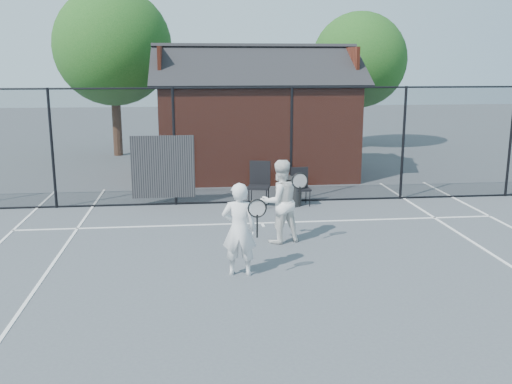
{
  "coord_description": "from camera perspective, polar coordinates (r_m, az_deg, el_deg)",
  "views": [
    {
      "loc": [
        -1.51,
        -9.45,
        3.56
      ],
      "look_at": [
        -0.32,
        1.39,
        1.1
      ],
      "focal_mm": 40.0,
      "sensor_mm": 36.0,
      "label": 1
    }
  ],
  "objects": [
    {
      "name": "ground",
      "position": [
        10.21,
        2.64,
        -7.7
      ],
      "size": [
        80.0,
        80.0,
        0.0
      ],
      "primitive_type": "plane",
      "color": "#474B51",
      "rests_on": "ground"
    },
    {
      "name": "court_lines",
      "position": [
        9.0,
        3.95,
        -10.58
      ],
      "size": [
        11.02,
        18.0,
        0.01
      ],
      "color": "white",
      "rests_on": "ground"
    },
    {
      "name": "player_back",
      "position": [
        11.49,
        2.4,
        -0.94
      ],
      "size": [
        1.0,
        0.86,
        1.7
      ],
      "color": "white",
      "rests_on": "ground"
    },
    {
      "name": "chair_right",
      "position": [
        14.46,
        0.28,
        0.71
      ],
      "size": [
        0.65,
        0.67,
        1.11
      ],
      "primitive_type": "cube",
      "rotation": [
        0.0,
        0.0,
        -0.25
      ],
      "color": "black",
      "rests_on": "ground"
    },
    {
      "name": "fence",
      "position": [
        14.65,
        -1.51,
        4.41
      ],
      "size": [
        22.04,
        3.0,
        3.0
      ],
      "color": "black",
      "rests_on": "ground"
    },
    {
      "name": "waste_bin",
      "position": [
        14.62,
        3.59,
        0.07
      ],
      "size": [
        0.55,
        0.55,
        0.74
      ],
      "primitive_type": "cylinder",
      "rotation": [
        0.0,
        0.0,
        -0.08
      ],
      "color": "#262626",
      "rests_on": "ground"
    },
    {
      "name": "tree_right",
      "position": [
        24.96,
        10.29,
        12.84
      ],
      "size": [
        3.97,
        3.97,
        5.7
      ],
      "color": "#362115",
      "rests_on": "ground"
    },
    {
      "name": "chair_left",
      "position": [
        14.64,
        4.53,
        0.47
      ],
      "size": [
        0.48,
        0.5,
        0.94
      ],
      "primitive_type": "cube",
      "rotation": [
        0.0,
        0.0,
        0.07
      ],
      "color": "black",
      "rests_on": "ground"
    },
    {
      "name": "clubhouse",
      "position": [
        18.67,
        -0.07,
        6.69
      ],
      "size": [
        6.5,
        4.36,
        4.19
      ],
      "color": "maroon",
      "rests_on": "ground"
    },
    {
      "name": "player_front",
      "position": [
        9.7,
        -1.68,
        -3.74
      ],
      "size": [
        0.75,
        0.58,
        1.62
      ],
      "color": "white",
      "rests_on": "ground"
    },
    {
      "name": "tree_left",
      "position": [
        23.16,
        -14.12,
        13.88
      ],
      "size": [
        4.48,
        4.48,
        6.44
      ],
      "color": "#362115",
      "rests_on": "ground"
    }
  ]
}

